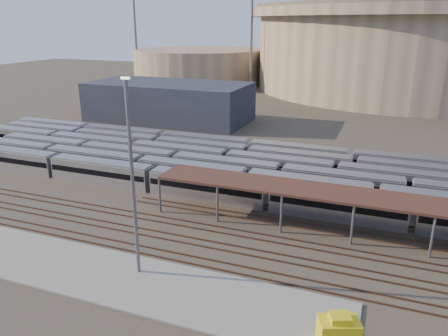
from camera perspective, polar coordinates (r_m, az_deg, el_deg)
name	(u,v)px	position (r m, az deg, el deg)	size (l,w,h in m)	color
ground	(210,225)	(57.48, -1.89, -7.42)	(420.00, 420.00, 0.00)	#383026
apron	(109,276)	(48.26, -14.77, -13.43)	(50.00, 9.00, 0.20)	gray
subway_trains	(252,169)	(72.94, 3.68, -0.17)	(123.29, 23.90, 3.60)	silver
inspection_shed	(394,202)	(55.30, 21.35, -4.19)	(60.30, 6.00, 5.30)	#5E5E63
empty_tracks	(193,241)	(53.38, -4.02, -9.51)	(170.00, 9.62, 0.18)	#4C3323
stadium	(412,46)	(187.72, 23.35, 14.45)	(124.00, 124.00, 32.50)	#9C8869
secondary_arena	(199,66)	(195.69, -3.25, 13.20)	(56.00, 56.00, 14.00)	#9C8869
service_building	(169,102)	(118.23, -7.19, 8.59)	(42.00, 20.00, 10.00)	#1E232D
floodlight_0	(251,35)	(165.41, 3.60, 16.96)	(4.00, 1.00, 38.40)	#5E5E63
floodlight_1	(135,33)	(197.94, -11.49, 16.90)	(4.00, 1.00, 38.40)	#5E5E63
floodlight_3	(328,32)	(209.73, 13.44, 16.84)	(4.00, 1.00, 38.40)	#5E5E63
yard_light_pole	(133,181)	(43.70, -11.86, -1.62)	(0.80, 0.36, 20.22)	#5E5E63
yellow_equipment	(339,331)	(39.14, 14.76, -19.87)	(3.28, 2.05, 2.05)	gold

